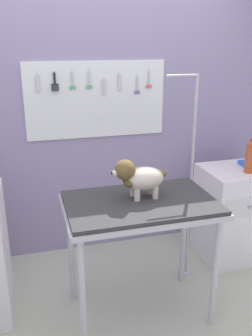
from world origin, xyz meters
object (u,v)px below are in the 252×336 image
Objects in this scene: grooming_table at (140,213)px; soda_bottle at (250,157)px; grooming_arm at (190,189)px; cabinet_right at (238,212)px; dog at (139,177)px.

soda_bottle is (1.08, 0.41, 0.18)m from grooming_table.
grooming_arm is 5.66× the size of soda_bottle.
cabinet_right is (0.58, 0.16, -0.36)m from grooming_arm.
soda_bottle is (0.56, 0.06, 0.20)m from grooming_arm.
dog is at bearing -157.50° from cabinet_right.
cabinet_right is at bearing 22.50° from dog.
soda_bottle is (1.08, 0.36, -0.06)m from dog.
grooming_table is at bearing -159.46° from soda_bottle.
soda_bottle is (-0.02, -0.10, 0.56)m from cabinet_right.
grooming_arm is at bearing 29.31° from dog.
soda_bottle is at bearing 6.53° from grooming_arm.
grooming_arm is at bearing -164.26° from cabinet_right.
grooming_arm is 1.98× the size of cabinet_right.
grooming_arm is at bearing 33.26° from grooming_table.
grooming_arm is (0.52, 0.34, -0.02)m from grooming_table.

